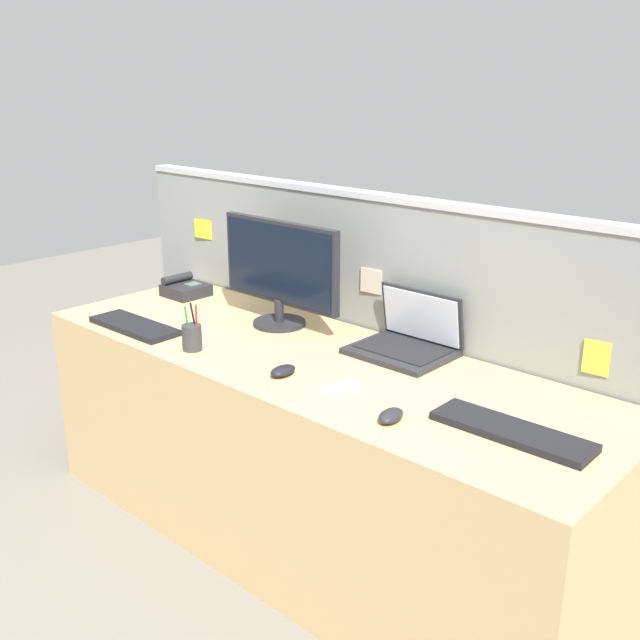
{
  "coord_description": "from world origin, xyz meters",
  "views": [
    {
      "loc": [
        1.65,
        -1.75,
        1.67
      ],
      "look_at": [
        0.0,
        0.05,
        0.86
      ],
      "focal_mm": 41.78,
      "sensor_mm": 36.0,
      "label": 1
    }
  ],
  "objects_px": {
    "laptop": "(408,339)",
    "keyboard_spare": "(134,326)",
    "desktop_monitor": "(280,269)",
    "desk_phone": "(185,289)",
    "keyboard_main": "(512,431)",
    "cell_phone_silver_slab": "(339,389)",
    "computer_mouse_left_hand": "(391,416)",
    "pen_cup": "(192,337)",
    "computer_mouse_right_hand": "(283,371)"
  },
  "relations": [
    {
      "from": "laptop",
      "to": "keyboard_spare",
      "type": "height_order",
      "value": "laptop"
    },
    {
      "from": "desktop_monitor",
      "to": "desk_phone",
      "type": "relative_size",
      "value": 3.36
    },
    {
      "from": "desk_phone",
      "to": "pen_cup",
      "type": "bearing_deg",
      "value": -35.49
    },
    {
      "from": "pen_cup",
      "to": "desk_phone",
      "type": "bearing_deg",
      "value": 144.51
    },
    {
      "from": "laptop",
      "to": "keyboard_spare",
      "type": "relative_size",
      "value": 0.83
    },
    {
      "from": "computer_mouse_right_hand",
      "to": "cell_phone_silver_slab",
      "type": "height_order",
      "value": "computer_mouse_right_hand"
    },
    {
      "from": "desktop_monitor",
      "to": "cell_phone_silver_slab",
      "type": "bearing_deg",
      "value": -28.94
    },
    {
      "from": "desk_phone",
      "to": "computer_mouse_left_hand",
      "type": "xyz_separation_m",
      "value": [
        1.43,
        -0.38,
        -0.01
      ]
    },
    {
      "from": "cell_phone_silver_slab",
      "to": "laptop",
      "type": "bearing_deg",
      "value": 102.18
    },
    {
      "from": "keyboard_spare",
      "to": "computer_mouse_left_hand",
      "type": "bearing_deg",
      "value": 0.27
    },
    {
      "from": "keyboard_main",
      "to": "cell_phone_silver_slab",
      "type": "height_order",
      "value": "keyboard_main"
    },
    {
      "from": "desk_phone",
      "to": "computer_mouse_left_hand",
      "type": "height_order",
      "value": "desk_phone"
    },
    {
      "from": "keyboard_spare",
      "to": "computer_mouse_left_hand",
      "type": "height_order",
      "value": "computer_mouse_left_hand"
    },
    {
      "from": "keyboard_main",
      "to": "cell_phone_silver_slab",
      "type": "xyz_separation_m",
      "value": [
        -0.54,
        -0.09,
        -0.01
      ]
    },
    {
      "from": "laptop",
      "to": "keyboard_main",
      "type": "relative_size",
      "value": 0.75
    },
    {
      "from": "keyboard_spare",
      "to": "cell_phone_silver_slab",
      "type": "xyz_separation_m",
      "value": [
        0.97,
        0.09,
        -0.01
      ]
    },
    {
      "from": "desk_phone",
      "to": "cell_phone_silver_slab",
      "type": "bearing_deg",
      "value": -15.2
    },
    {
      "from": "computer_mouse_right_hand",
      "to": "desk_phone",
      "type": "bearing_deg",
      "value": 157.36
    },
    {
      "from": "computer_mouse_left_hand",
      "to": "keyboard_main",
      "type": "bearing_deg",
      "value": 17.69
    },
    {
      "from": "computer_mouse_right_hand",
      "to": "cell_phone_silver_slab",
      "type": "distance_m",
      "value": 0.22
    },
    {
      "from": "laptop",
      "to": "keyboard_spare",
      "type": "distance_m",
      "value": 1.05
    },
    {
      "from": "keyboard_main",
      "to": "computer_mouse_right_hand",
      "type": "xyz_separation_m",
      "value": [
        -0.75,
        -0.12,
        0.01
      ]
    },
    {
      "from": "desktop_monitor",
      "to": "computer_mouse_left_hand",
      "type": "height_order",
      "value": "desktop_monitor"
    },
    {
      "from": "desk_phone",
      "to": "pen_cup",
      "type": "xyz_separation_m",
      "value": [
        0.57,
        -0.41,
        0.02
      ]
    },
    {
      "from": "computer_mouse_right_hand",
      "to": "laptop",
      "type": "bearing_deg",
      "value": 66.95
    },
    {
      "from": "laptop",
      "to": "computer_mouse_left_hand",
      "type": "bearing_deg",
      "value": -58.64
    },
    {
      "from": "computer_mouse_left_hand",
      "to": "desktop_monitor",
      "type": "bearing_deg",
      "value": 145.34
    },
    {
      "from": "keyboard_spare",
      "to": "desktop_monitor",
      "type": "bearing_deg",
      "value": 46.86
    },
    {
      "from": "cell_phone_silver_slab",
      "to": "pen_cup",
      "type": "bearing_deg",
      "value": -166.32
    },
    {
      "from": "keyboard_main",
      "to": "keyboard_spare",
      "type": "distance_m",
      "value": 1.52
    },
    {
      "from": "computer_mouse_left_hand",
      "to": "pen_cup",
      "type": "distance_m",
      "value": 0.86
    },
    {
      "from": "keyboard_spare",
      "to": "computer_mouse_right_hand",
      "type": "relative_size",
      "value": 4.04
    },
    {
      "from": "computer_mouse_left_hand",
      "to": "cell_phone_silver_slab",
      "type": "xyz_separation_m",
      "value": [
        -0.25,
        0.06,
        -0.01
      ]
    },
    {
      "from": "computer_mouse_left_hand",
      "to": "computer_mouse_right_hand",
      "type": "bearing_deg",
      "value": 166.63
    },
    {
      "from": "desktop_monitor",
      "to": "keyboard_main",
      "type": "xyz_separation_m",
      "value": [
        1.13,
        -0.24,
        -0.21
      ]
    },
    {
      "from": "laptop",
      "to": "cell_phone_silver_slab",
      "type": "bearing_deg",
      "value": -83.77
    },
    {
      "from": "desk_phone",
      "to": "pen_cup",
      "type": "relative_size",
      "value": 1.02
    },
    {
      "from": "desktop_monitor",
      "to": "computer_mouse_left_hand",
      "type": "xyz_separation_m",
      "value": [
        0.84,
        -0.39,
        -0.21
      ]
    },
    {
      "from": "desk_phone",
      "to": "keyboard_spare",
      "type": "height_order",
      "value": "desk_phone"
    },
    {
      "from": "desk_phone",
      "to": "cell_phone_silver_slab",
      "type": "distance_m",
      "value": 1.23
    },
    {
      "from": "keyboard_main",
      "to": "computer_mouse_left_hand",
      "type": "bearing_deg",
      "value": -153.64
    },
    {
      "from": "laptop",
      "to": "keyboard_main",
      "type": "distance_m",
      "value": 0.67
    },
    {
      "from": "desktop_monitor",
      "to": "keyboard_main",
      "type": "distance_m",
      "value": 1.17
    },
    {
      "from": "desk_phone",
      "to": "cell_phone_silver_slab",
      "type": "height_order",
      "value": "desk_phone"
    },
    {
      "from": "desk_phone",
      "to": "desktop_monitor",
      "type": "bearing_deg",
      "value": 0.33
    },
    {
      "from": "keyboard_main",
      "to": "pen_cup",
      "type": "xyz_separation_m",
      "value": [
        -1.16,
        -0.17,
        0.04
      ]
    },
    {
      "from": "laptop",
      "to": "keyboard_spare",
      "type": "xyz_separation_m",
      "value": [
        -0.92,
        -0.51,
        -0.04
      ]
    },
    {
      "from": "laptop",
      "to": "computer_mouse_right_hand",
      "type": "height_order",
      "value": "laptop"
    },
    {
      "from": "laptop",
      "to": "desk_phone",
      "type": "bearing_deg",
      "value": -175.27
    },
    {
      "from": "laptop",
      "to": "keyboard_main",
      "type": "xyz_separation_m",
      "value": [
        0.59,
        -0.33,
        -0.04
      ]
    }
  ]
}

